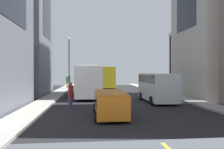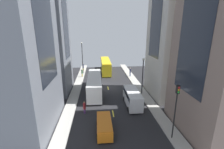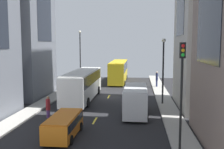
{
  "view_description": "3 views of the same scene",
  "coord_description": "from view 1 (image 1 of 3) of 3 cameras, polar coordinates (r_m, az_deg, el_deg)",
  "views": [
    {
      "loc": [
        -2.77,
        -28.37,
        2.68
      ],
      "look_at": [
        0.39,
        2.83,
        2.39
      ],
      "focal_mm": 36.61,
      "sensor_mm": 36.0,
      "label": 1
    },
    {
      "loc": [
        -2.13,
        -31.04,
        12.07
      ],
      "look_at": [
        1.01,
        1.8,
        2.48
      ],
      "focal_mm": 25.0,
      "sensor_mm": 36.0,
      "label": 2
    },
    {
      "loc": [
        3.64,
        -32.1,
        6.4
      ],
      "look_at": [
        -0.18,
        5.79,
        2.11
      ],
      "focal_mm": 42.58,
      "sensor_mm": 36.0,
      "label": 3
    }
  ],
  "objects": [
    {
      "name": "car_orange_0",
      "position": [
        13.98,
        -0.53,
        -6.83
      ],
      "size": [
        1.92,
        4.64,
        1.51
      ],
      "color": "orange",
      "rests_on": "ground"
    },
    {
      "name": "lane_stripe_1",
      "position": [
        18.28,
        3.01,
        -7.89
      ],
      "size": [
        0.16,
        2.0,
        0.01
      ],
      "primitive_type": "cube",
      "color": "yellow",
      "rests_on": "ground"
    },
    {
      "name": "streetlamp_near",
      "position": [
        40.65,
        -10.67,
        4.2
      ],
      "size": [
        0.44,
        0.44,
        8.6
      ],
      "color": "black",
      "rests_on": "ground"
    },
    {
      "name": "city_bus_white",
      "position": [
        26.29,
        -5.85,
        -0.94
      ],
      "size": [
        2.8,
        11.8,
        3.35
      ],
      "color": "silver",
      "rests_on": "ground"
    },
    {
      "name": "sidewalk_west",
      "position": [
        28.75,
        -13.53,
        -4.69
      ],
      "size": [
        1.82,
        44.0,
        0.15
      ],
      "primitive_type": "cube",
      "color": "#9E9B93",
      "rests_on": "ground"
    },
    {
      "name": "lane_stripe_3",
      "position": [
        39.06,
        -1.72,
        -3.4
      ],
      "size": [
        0.16,
        2.0,
        0.01
      ],
      "primitive_type": "cube",
      "color": "yellow",
      "rests_on": "ground"
    },
    {
      "name": "streetcar_yellow",
      "position": [
        41.72,
        -1.7,
        -0.24
      ],
      "size": [
        2.7,
        12.15,
        3.59
      ],
      "color": "yellow",
      "rests_on": "ground"
    },
    {
      "name": "sidewalk_east",
      "position": [
        30.0,
        12.53,
        -4.47
      ],
      "size": [
        1.82,
        44.0,
        0.15
      ],
      "primitive_type": "cube",
      "color": "#9E9B93",
      "rests_on": "ground"
    },
    {
      "name": "ground_plane",
      "position": [
        28.63,
        -0.22,
        -4.85
      ],
      "size": [
        39.09,
        39.09,
        0.0
      ],
      "primitive_type": "plane",
      "color": "black"
    },
    {
      "name": "lane_stripe_2",
      "position": [
        28.63,
        -0.22,
        -4.84
      ],
      "size": [
        0.16,
        2.0,
        0.01
      ],
      "primitive_type": "cube",
      "color": "yellow",
      "rests_on": "ground"
    },
    {
      "name": "pedestrian_walking_far",
      "position": [
        18.5,
        -10.31,
        -4.68
      ],
      "size": [
        0.39,
        0.39,
        1.92
      ],
      "rotation": [
        0.0,
        0.0,
        2.93
      ],
      "color": "#593372",
      "rests_on": "ground"
    },
    {
      "name": "lane_stripe_4",
      "position": [
        49.52,
        -2.58,
        -2.57
      ],
      "size": [
        0.16,
        2.0,
        0.01
      ],
      "primitive_type": "cube",
      "color": "yellow",
      "rests_on": "ground"
    },
    {
      "name": "delivery_van_white",
      "position": [
        21.16,
        11.12,
        -2.64
      ],
      "size": [
        2.25,
        6.06,
        2.58
      ],
      "color": "white",
      "rests_on": "ground"
    },
    {
      "name": "pedestrian_crossing_mid",
      "position": [
        37.3,
        8.4,
        -1.49
      ],
      "size": [
        0.34,
        0.34,
        2.26
      ],
      "rotation": [
        0.0,
        0.0,
        1.5
      ],
      "color": "navy",
      "rests_on": "ground"
    },
    {
      "name": "streetlamp_far",
      "position": [
        26.2,
        14.33,
        4.27
      ],
      "size": [
        0.44,
        0.44,
        6.93
      ],
      "color": "black",
      "rests_on": "ground"
    },
    {
      "name": "pedestrian_waiting_curb",
      "position": [
        43.69,
        -10.61,
        -1.33
      ],
      "size": [
        0.39,
        0.39,
        2.15
      ],
      "rotation": [
        0.0,
        0.0,
        3.97
      ],
      "color": "gold",
      "rests_on": "ground"
    },
    {
      "name": "pedestrian_crossing_near",
      "position": [
        37.13,
        -11.08,
        -1.72
      ],
      "size": [
        0.36,
        0.36,
        2.05
      ],
      "rotation": [
        0.0,
        0.0,
        1.53
      ],
      "color": "gold",
      "rests_on": "ground"
    }
  ]
}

